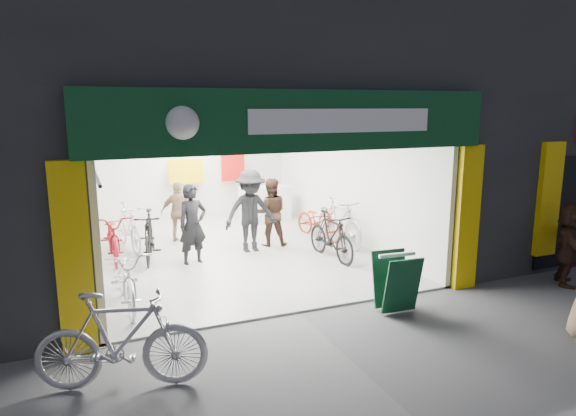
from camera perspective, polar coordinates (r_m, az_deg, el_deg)
ground at (r=8.39m, az=1.26°, el=-11.63°), size 60.00×60.00×0.00m
building at (r=12.74m, az=-4.23°, el=16.03°), size 17.00×10.27×8.00m
bike_left_front at (r=8.86m, az=-17.51°, el=-7.33°), size 0.73×1.98×1.03m
bike_left_midfront at (r=11.29m, az=-15.19°, el=-3.06°), size 0.84×1.86×1.08m
bike_left_midback at (r=11.59m, az=-18.85°, el=-3.02°), size 0.72×1.98×1.03m
bike_left_back at (r=12.27m, az=-17.32°, el=-1.99°), size 0.81×1.89×1.10m
bike_right_front at (r=11.01m, az=4.80°, el=-3.14°), size 0.62×1.78×1.05m
bike_right_mid at (r=12.73m, az=3.46°, el=-1.46°), size 0.94×1.80×0.90m
bike_right_back at (r=12.12m, az=5.70°, el=-1.55°), size 0.67×1.95×1.15m
parked_bike at (r=6.45m, az=-18.06°, el=-13.80°), size 2.07×1.09×1.20m
customer_a at (r=10.73m, az=-10.55°, el=-1.89°), size 0.70×0.55×1.70m
customer_b at (r=11.94m, az=-1.97°, el=-0.54°), size 0.92×0.80×1.62m
customer_c at (r=11.44m, az=-4.16°, el=-0.43°), size 1.24×0.75×1.88m
customer_d at (r=12.57m, az=-12.00°, el=-0.49°), size 0.94×0.63×1.49m
pedestrian_far at (r=10.75m, az=28.74°, el=-3.51°), size 1.26×1.40×1.55m
sandwich_board at (r=8.48m, az=11.91°, el=-7.89°), size 0.64×0.66×0.94m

